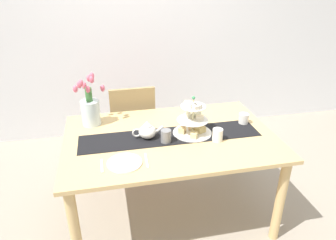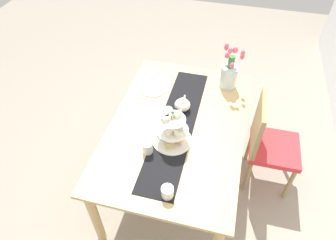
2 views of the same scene
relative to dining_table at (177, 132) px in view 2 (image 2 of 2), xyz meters
name	(u,v)px [view 2 (image 2 of 2)]	position (x,y,z in m)	size (l,w,h in m)	color
ground_plane	(176,177)	(0.00, 0.00, -0.64)	(8.00, 8.00, 0.00)	gray
dining_table	(177,132)	(0.00, 0.00, 0.00)	(1.59, 1.05, 0.74)	tan
chair_left	(268,141)	(-0.22, 0.75, -0.14)	(0.43, 0.43, 0.91)	#9C8254
table_runner	(177,124)	(0.00, -0.01, 0.10)	(1.37, 0.28, 0.00)	black
tiered_cake_stand	(172,132)	(0.18, 0.00, 0.19)	(0.30, 0.30, 0.30)	beige
teapot	(182,104)	(-0.18, 0.00, 0.15)	(0.24, 0.13, 0.14)	white
tulip_vase	(229,73)	(-0.58, 0.33, 0.24)	(0.24, 0.18, 0.43)	silver
cream_jug	(167,192)	(0.63, 0.08, 0.14)	(0.08, 0.08, 0.09)	white
dinner_plate_left	(154,89)	(-0.37, -0.31, 0.10)	(0.23, 0.23, 0.01)	white
fork_left	(158,79)	(-0.52, -0.31, 0.10)	(0.02, 0.15, 0.01)	silver
knife_left	(149,99)	(-0.23, -0.31, 0.10)	(0.01, 0.17, 0.01)	silver
mug_grey	(168,113)	(-0.05, -0.09, 0.15)	(0.08, 0.08, 0.10)	slate
mug_white_text	(147,148)	(0.32, -0.15, 0.14)	(0.08, 0.08, 0.10)	white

